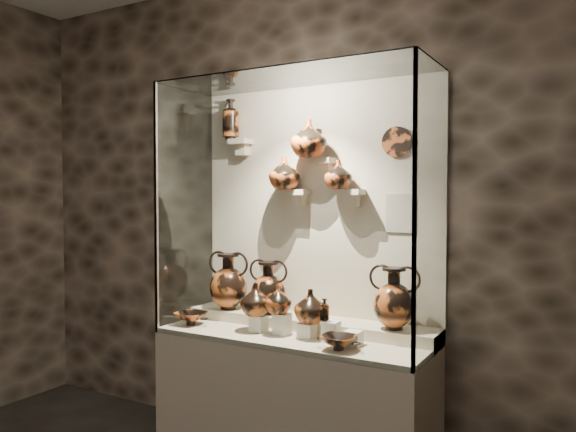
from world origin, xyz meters
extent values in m
cube|color=#2B231B|center=(0.00, 2.50, 1.60)|extent=(5.00, 0.02, 3.20)
cube|color=beige|center=(0.00, 2.18, 0.40)|extent=(1.70, 0.60, 0.80)
cube|color=beige|center=(0.00, 2.18, 0.82)|extent=(1.68, 0.58, 0.03)
cube|color=beige|center=(0.00, 2.35, 0.85)|extent=(1.70, 0.25, 0.10)
cube|color=beige|center=(0.00, 2.50, 1.60)|extent=(1.70, 0.03, 1.60)
cube|color=white|center=(0.00, 1.88, 1.60)|extent=(1.70, 0.01, 1.60)
cube|color=white|center=(-0.85, 2.18, 1.60)|extent=(0.01, 0.60, 1.60)
cube|color=white|center=(0.85, 2.18, 1.60)|extent=(0.01, 0.60, 1.60)
cube|color=white|center=(0.00, 2.18, 2.40)|extent=(1.70, 0.60, 0.01)
cube|color=gray|center=(-0.84, 1.89, 1.60)|extent=(0.02, 0.02, 1.60)
cube|color=gray|center=(0.84, 1.89, 1.60)|extent=(0.02, 0.02, 1.60)
cube|color=silver|center=(-0.22, 2.13, 0.88)|extent=(0.09, 0.09, 0.10)
cube|color=silver|center=(-0.05, 2.13, 0.90)|extent=(0.09, 0.09, 0.13)
cube|color=silver|center=(0.12, 2.13, 0.88)|extent=(0.09, 0.09, 0.09)
cube|color=silver|center=(0.28, 2.13, 0.89)|extent=(0.09, 0.09, 0.12)
cube|color=silver|center=(0.42, 2.13, 0.87)|extent=(0.09, 0.09, 0.08)
cube|color=beige|center=(-0.55, 2.42, 2.05)|extent=(0.14, 0.12, 0.04)
cube|color=beige|center=(-0.10, 2.42, 1.70)|extent=(0.14, 0.12, 0.04)
cube|color=beige|center=(0.10, 2.42, 1.90)|extent=(0.10, 0.12, 0.04)
cube|color=beige|center=(0.28, 2.42, 1.70)|extent=(0.14, 0.12, 0.04)
imported|color=#A64F1F|center=(-0.24, 2.12, 1.03)|extent=(0.25, 0.25, 0.20)
imported|color=#A8451D|center=(-0.07, 2.12, 1.05)|extent=(0.22, 0.22, 0.17)
imported|color=#A64F1F|center=(0.14, 2.15, 1.02)|extent=(0.23, 0.23, 0.20)
imported|color=#A8451D|center=(-0.17, 2.37, 1.82)|extent=(0.25, 0.25, 0.21)
imported|color=#A8451D|center=(0.01, 2.35, 2.04)|extent=(0.28, 0.28, 0.24)
imported|color=#A8451D|center=(0.21, 2.38, 1.81)|extent=(0.21, 0.21, 0.18)
cylinder|color=#C15626|center=(0.55, 2.47, 2.00)|extent=(0.18, 0.02, 0.18)
cube|color=beige|center=(0.57, 2.47, 1.57)|extent=(0.17, 0.01, 0.23)
camera|label=1|loc=(1.66, -0.79, 1.68)|focal=35.00mm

